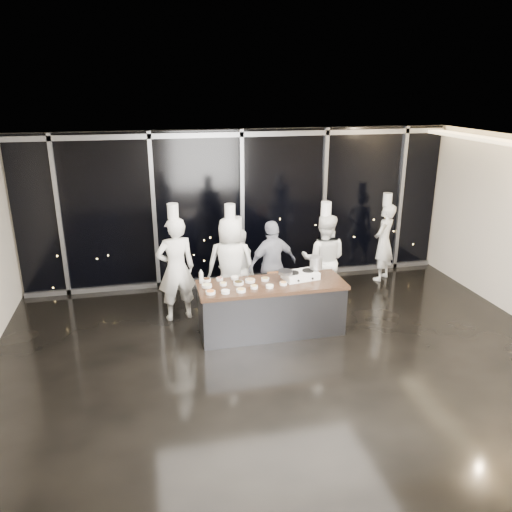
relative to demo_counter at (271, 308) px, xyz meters
The scene contains 15 objects.
ground 1.01m from the demo_counter, 90.00° to the right, with size 9.00×9.00×0.00m, color black.
room_shell 2.01m from the demo_counter, 78.94° to the right, with size 9.02×7.02×3.21m.
window_wall 2.78m from the demo_counter, 90.00° to the left, with size 8.90×0.11×3.20m.
demo_counter is the anchor object (origin of this frame).
stove 0.74m from the demo_counter, ahead, with size 0.63×0.45×0.14m.
frying_pan 0.66m from the demo_counter, 10.87° to the left, with size 0.46×0.29×0.04m.
stock_pot 1.09m from the demo_counter, 10.56° to the left, with size 0.21×0.21×0.21m, color #ABABAD.
prep_bowls 0.76m from the demo_counter, behind, with size 1.39×0.71×0.05m.
squeeze_bottle 1.30m from the demo_counter, 166.72° to the left, with size 0.07×0.07×0.25m.
chef_far_left 1.83m from the demo_counter, 149.19° to the left, with size 0.76×0.57×2.13m.
chef_left 1.25m from the demo_counter, 115.95° to the left, with size 0.98×0.74×2.04m.
chef_center 1.32m from the demo_counter, 105.79° to the left, with size 0.84×0.72×1.74m.
guest 1.12m from the demo_counter, 74.64° to the left, with size 1.07×0.67×1.70m.
chef_right 1.65m from the demo_counter, 36.98° to the left, with size 1.06×0.95×2.01m.
chef_side 3.54m from the demo_counter, 32.44° to the left, with size 0.73×0.70×1.91m.
Camera 1 is at (-1.94, -6.55, 4.03)m, focal length 35.00 mm.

